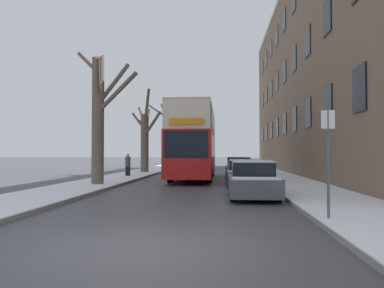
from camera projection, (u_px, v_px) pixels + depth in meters
The scene contains 15 objects.
ground_plane at pixel (140, 247), 6.81m from camera, with size 320.00×320.00×0.00m, color #424247.
sidewalk_left at pixel (180, 164), 60.05m from camera, with size 3.13×130.00×0.16m.
sidewalk_right at pixel (246, 164), 59.20m from camera, with size 3.13×130.00×0.16m.
terrace_facade_right at pixel (339, 75), 31.40m from camera, with size 9.10×44.02×16.63m.
bare_tree_left_0 at pixel (99, 114), 19.19m from camera, with size 3.83×3.63×7.25m.
bare_tree_left_1 at pixel (145, 138), 31.57m from camera, with size 2.82×3.55×6.97m.
bare_tree_left_2 at pixel (166, 135), 44.88m from camera, with size 3.67×2.65×7.83m.
bare_tree_left_3 at pixel (179, 136), 57.94m from camera, with size 4.68×2.89×9.17m.
double_decker_bus at pixel (194, 140), 24.97m from camera, with size 2.60×11.33×4.66m.
parked_car_0 at pixel (253, 181), 14.28m from camera, with size 1.79×3.98×1.43m.
parked_car_1 at pixel (244, 173), 20.11m from camera, with size 1.83×4.30×1.39m.
parked_car_2 at pixel (238, 168), 26.47m from camera, with size 1.81×4.59×1.45m.
oncoming_van at pixel (195, 158), 44.55m from camera, with size 2.03×4.97×2.17m.
pedestrian_left_sidewalk at pixel (128, 165), 25.95m from camera, with size 0.37×0.37×1.70m.
street_sign_post at pixel (328, 159), 8.93m from camera, with size 0.32×0.07×2.77m.
Camera 1 is at (1.50, -6.75, 1.70)m, focal length 35.00 mm.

